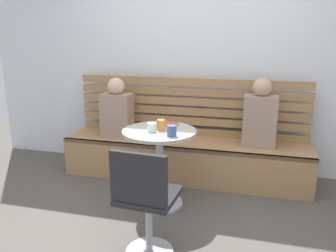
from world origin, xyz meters
name	(u,v)px	position (x,y,z in m)	size (l,w,h in m)	color
ground	(153,236)	(0.00, 0.00, 0.00)	(8.00, 8.00, 0.00)	#514C47
back_wall	(194,46)	(0.00, 1.64, 1.45)	(5.20, 0.10, 2.90)	silver
booth_bench	(184,159)	(0.00, 1.20, 0.22)	(2.70, 0.52, 0.44)	#A87C51
booth_backrest	(189,107)	(0.00, 1.44, 0.78)	(2.65, 0.04, 0.67)	#9A7249
cafe_table	(159,153)	(-0.10, 0.54, 0.52)	(0.68, 0.68, 0.74)	#ADADB2
white_chair	(145,200)	(0.03, -0.28, 0.46)	(0.43, 0.43, 0.85)	#ADADB2
person_adult	(260,116)	(0.79, 1.24, 0.76)	(0.34, 0.22, 0.72)	#9E7F6B
person_child_left	(117,111)	(-0.79, 1.19, 0.74)	(0.34, 0.22, 0.68)	#9E7F6B
cup_mug_blue	(172,131)	(0.06, 0.38, 0.79)	(0.08, 0.08, 0.10)	#3D5B9E
cup_tumbler_orange	(161,125)	(-0.08, 0.54, 0.79)	(0.07, 0.07, 0.10)	orange
cup_glass_short	(152,127)	(-0.15, 0.47, 0.78)	(0.08, 0.08, 0.08)	silver
plate_small	(170,124)	(-0.05, 0.75, 0.75)	(0.17, 0.17, 0.01)	#DB4C42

